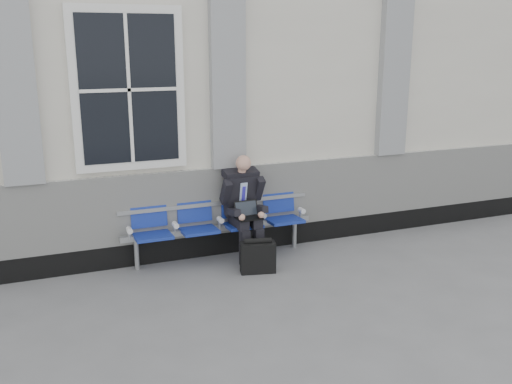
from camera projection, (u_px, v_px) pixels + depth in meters
name	position (u px, v px, depth m)	size (l,w,h in m)	color
ground	(129.00, 318.00, 5.97)	(70.00, 70.00, 0.00)	slate
station_building	(82.00, 82.00, 8.52)	(14.40, 4.40, 4.49)	silver
bench	(219.00, 218.00, 7.52)	(2.60, 0.47, 0.91)	#9EA0A3
businessman	(244.00, 203.00, 7.45)	(0.56, 0.75, 1.40)	black
briefcase	(258.00, 257.00, 7.12)	(0.47, 0.28, 0.45)	black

